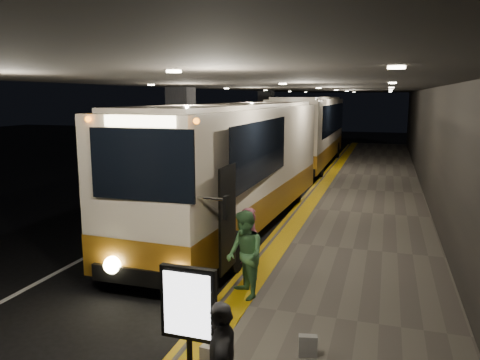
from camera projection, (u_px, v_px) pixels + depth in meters
The scene contains 16 objects.
ground at pixel (173, 248), 12.81m from camera, with size 90.00×90.00×0.00m, color black.
lane_line_white at pixel (187, 204), 18.04m from camera, with size 0.12×50.00×0.01m, color silver.
kerb_stripe_yellow at pixel (293, 211), 16.81m from camera, with size 0.18×50.00×0.01m, color gold.
sidewalk at pixel (362, 214), 16.09m from camera, with size 4.50×50.00×0.15m, color #514C44.
tactile_strip at pixel (307, 208), 16.63m from camera, with size 0.50×50.00×0.01m, color gold.
terminal_wall at pixel (438, 131), 14.90m from camera, with size 0.10×50.00×6.00m, color black.
support_columns at pixel (182, 150), 16.62m from camera, with size 0.80×24.80×4.40m.
canopy at pixel (300, 81), 15.95m from camera, with size 9.00×50.00×0.40m, color black.
coach_main at pixel (237, 171), 14.58m from camera, with size 2.99×12.12×3.75m.
coach_second at pixel (310, 134), 27.70m from camera, with size 2.67×12.50×3.93m.
passenger_boarding at pixel (251, 245), 9.95m from camera, with size 0.59×0.39×1.63m, color #B85671.
passenger_waiting_green at pixel (245, 255), 9.16m from camera, with size 0.85×0.52×1.75m, color #467E49.
bag_polka at pixel (308, 346), 7.15m from camera, with size 0.28×0.12×0.34m, color black.
bag_plain at pixel (210, 357), 6.86m from camera, with size 0.27×0.16×0.33m, color #B1A9A6.
info_sign at pixel (188, 306), 6.32m from camera, with size 0.80×0.13×1.70m.
stanchion_post at pixel (245, 259), 9.72m from camera, with size 0.05×0.05×1.21m, color black.
Camera 1 is at (5.45, -11.16, 4.09)m, focal length 35.00 mm.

